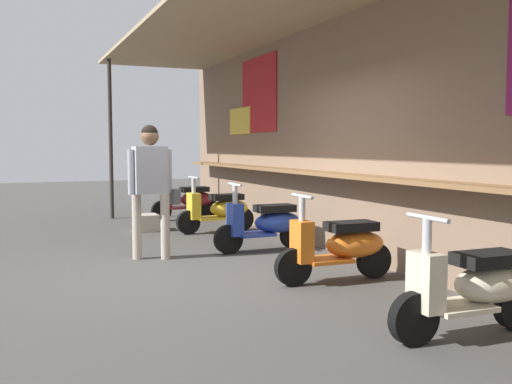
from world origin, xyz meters
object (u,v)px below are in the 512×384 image
Objects in this scene: scooter_maroon at (189,200)px; scooter_cream at (476,287)px; shopper_with_handbag at (151,177)px; merchandise_crate at (148,223)px; scooter_yellow at (220,209)px; scooter_orange at (342,246)px; scooter_blue at (267,224)px.

scooter_maroon and scooter_cream have the same top height.
merchandise_crate is at bearing -17.46° from shopper_with_handbag.
scooter_yellow is 0.80× the size of shopper_with_handbag.
scooter_yellow is at bearing -88.21° from scooter_cream.
merchandise_crate is (-6.44, -1.11, -0.24)m from scooter_cream.
scooter_maroon is at bearing -88.06° from scooter_orange.
shopper_with_handbag is (-2.04, -1.61, 0.69)m from scooter_orange.
shopper_with_handbag is at bearing -66.17° from scooter_cream.
scooter_maroon is at bearing -29.70° from shopper_with_handbag.
scooter_cream is (5.81, 0.00, 0.00)m from scooter_yellow.
scooter_cream is 4.35m from shopper_with_handbag.
scooter_blue reaches higher than merchandise_crate.
scooter_maroon is at bearing -92.99° from scooter_yellow.
scooter_cream is at bearing 85.89° from scooter_maroon.
scooter_orange is 1.94m from scooter_cream.
scooter_yellow is 3.87m from scooter_orange.
merchandise_crate is at bearing -78.39° from scooter_cream.
scooter_blue is 1.95m from scooter_orange.
shopper_with_handbag reaches higher than merchandise_crate.
scooter_blue is 1.75m from shopper_with_handbag.
shopper_with_handbag is at bearing -2.87° from scooter_blue.
scooter_yellow is at bearing -47.37° from shopper_with_handbag.
shopper_with_handbag is at bearing 62.22° from scooter_maroon.
scooter_blue is (1.92, 0.00, 0.00)m from scooter_yellow.
scooter_maroon reaches higher than merchandise_crate.
scooter_maroon and scooter_orange have the same top height.
merchandise_crate is at bearing -32.31° from scooter_yellow.
scooter_cream reaches higher than merchandise_crate.
scooter_maroon is 0.80× the size of shopper_with_handbag.
scooter_orange is at bearing 90.34° from scooter_blue.
scooter_yellow is at bearing 85.89° from scooter_maroon.
scooter_maroon is 3.43× the size of merchandise_crate.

